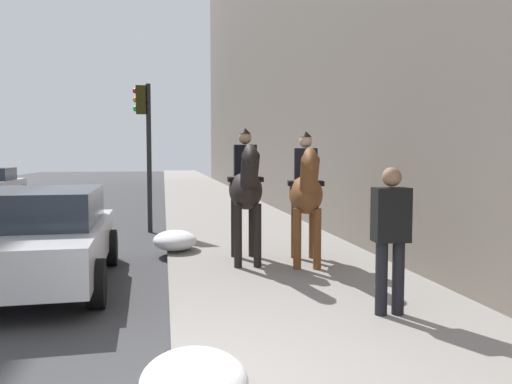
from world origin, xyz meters
The scene contains 7 objects.
mounted_horse_near centered at (4.94, -1.32, 1.41)m, with size 2.15×0.67×2.31m.
mounted_horse_far centered at (4.63, -2.29, 1.35)m, with size 2.13×0.86×2.24m.
pedestrian_greeting centered at (1.82, -2.49, 1.10)m, with size 0.29×0.42×1.70m.
car_mid_lane centered at (4.42, 1.89, 0.77)m, with size 4.26×2.20×1.44m.
traffic_light_near_curb centered at (9.51, 0.49, 2.51)m, with size 0.20×0.44×3.73m.
snow_pile_near centered at (0.08, -0.15, 0.30)m, with size 1.04×0.80×0.36m, color white.
snow_pile_far centered at (6.33, -0.15, 0.31)m, with size 1.09×0.84×0.38m, color white.
Camera 1 is at (-3.56, 0.05, 1.95)m, focal length 35.66 mm.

